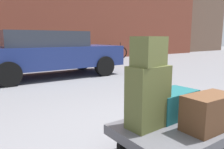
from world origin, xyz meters
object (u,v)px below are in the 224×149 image
(bollard_kerb_near, at_px, (89,59))
(bollard_kerb_far, at_px, (139,56))
(parked_car, at_px, (50,53))
(bicycle_leaning, at_px, (113,53))
(bollard_kerb_mid, at_px, (118,57))
(bollard_corner, at_px, (152,55))
(luggage_cart, at_px, (178,130))
(suitcase_olive_rear_right, at_px, (148,97))
(duffel_bag_brown_rear_left, at_px, (209,112))
(duffel_bag_teal_center, at_px, (171,104))
(duffel_bag_olive_topmost_pile, at_px, (149,51))

(bollard_kerb_near, xyz_separation_m, bollard_kerb_far, (2.98, 0.00, 0.00))
(parked_car, xyz_separation_m, bollard_kerb_far, (5.31, 1.73, -0.45))
(bollard_kerb_far, bearing_deg, bicycle_leaning, 99.48)
(bollard_kerb_mid, bearing_deg, bollard_corner, 0.00)
(luggage_cart, distance_m, bollard_kerb_far, 9.18)
(suitcase_olive_rear_right, bearing_deg, bollard_kerb_far, 45.07)
(duffel_bag_brown_rear_left, height_order, bollard_kerb_far, duffel_bag_brown_rear_left)
(duffel_bag_teal_center, relative_size, duffel_bag_brown_rear_left, 1.06)
(parked_car, bearing_deg, luggage_cart, -95.61)
(bollard_kerb_mid, bearing_deg, bollard_kerb_far, 0.00)
(bollard_kerb_mid, bearing_deg, duffel_bag_teal_center, -122.21)
(parked_car, bearing_deg, bollard_kerb_far, 18.00)
(parked_car, distance_m, bollard_kerb_far, 5.60)
(suitcase_olive_rear_right, bearing_deg, duffel_bag_teal_center, 5.14)
(parked_car, relative_size, bicycle_leaning, 2.53)
(duffel_bag_brown_rear_left, bearing_deg, bicycle_leaning, 61.15)
(bollard_kerb_near, distance_m, bollard_corner, 3.93)
(bollard_kerb_far, bearing_deg, bollard_kerb_near, 180.00)
(parked_car, xyz_separation_m, bicycle_leaning, (4.99, 3.63, -0.39))
(duffel_bag_teal_center, relative_size, duffel_bag_olive_topmost_pile, 1.64)
(luggage_cart, xyz_separation_m, bollard_kerb_near, (2.86, 7.08, 0.04))
(suitcase_olive_rear_right, height_order, bollard_kerb_mid, suitcase_olive_rear_right)
(duffel_bag_olive_topmost_pile, xyz_separation_m, bollard_corner, (7.10, 6.95, -0.78))
(luggage_cart, relative_size, duffel_bag_teal_center, 2.23)
(bollard_kerb_far, bearing_deg, duffel_bag_brown_rear_left, -127.93)
(duffel_bag_brown_rear_left, xyz_separation_m, bollard_kerb_far, (5.70, 7.32, -0.20))
(duffel_bag_brown_rear_left, xyz_separation_m, parked_car, (0.39, 5.59, 0.25))
(luggage_cart, distance_m, bollard_corner, 9.81)
(duffel_bag_olive_topmost_pile, relative_size, bicycle_leaning, 0.20)
(bollard_kerb_far, distance_m, bollard_corner, 0.95)
(parked_car, height_order, bollard_kerb_near, parked_car)
(suitcase_olive_rear_right, xyz_separation_m, bollard_kerb_near, (3.17, 6.95, -0.34))
(luggage_cart, relative_size, bollard_kerb_far, 2.07)
(luggage_cart, xyz_separation_m, bollard_kerb_far, (5.84, 7.08, 0.04))
(duffel_bag_olive_topmost_pile, height_order, bollard_kerb_far, duffel_bag_olive_topmost_pile)
(duffel_bag_brown_rear_left, relative_size, bollard_kerb_near, 0.87)
(duffel_bag_teal_center, xyz_separation_m, bollard_kerb_near, (2.74, 6.88, -0.18))
(suitcase_olive_rear_right, distance_m, duffel_bag_olive_topmost_pile, 0.44)
(duffel_bag_brown_rear_left, bearing_deg, duffel_bag_teal_center, 93.53)
(suitcase_olive_rear_right, relative_size, bollard_corner, 0.99)
(bollard_kerb_mid, xyz_separation_m, bollard_corner, (2.34, 0.00, 0.00))
(bollard_kerb_far, relative_size, bollard_corner, 1.00)
(suitcase_olive_rear_right, xyz_separation_m, bollard_corner, (7.10, 6.95, -0.34))
(duffel_bag_olive_topmost_pile, xyz_separation_m, bollard_kerb_mid, (4.77, 6.95, -0.78))
(bollard_corner, bearing_deg, duffel_bag_olive_topmost_pile, -135.63)
(duffel_bag_olive_topmost_pile, xyz_separation_m, bollard_kerb_near, (3.17, 6.95, -0.78))
(suitcase_olive_rear_right, bearing_deg, duffel_bag_brown_rear_left, -43.40)
(bicycle_leaning, relative_size, bollard_kerb_near, 2.78)
(bicycle_leaning, bearing_deg, parked_car, -143.95)
(duffel_bag_teal_center, height_order, bollard_kerb_near, duffel_bag_teal_center)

